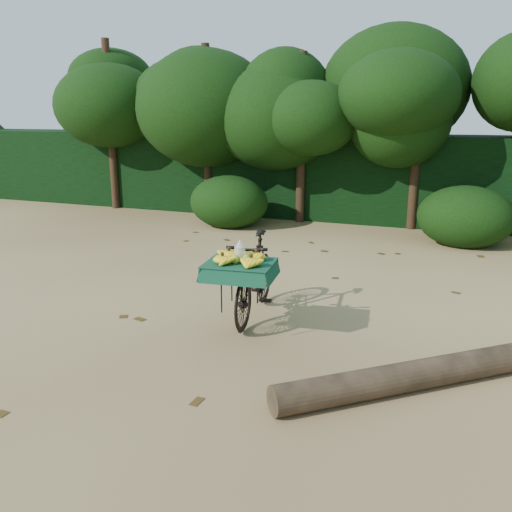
% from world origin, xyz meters
% --- Properties ---
extents(ground, '(80.00, 80.00, 0.00)m').
position_xyz_m(ground, '(0.00, 0.00, 0.00)').
color(ground, tan).
rests_on(ground, ground).
extents(vendor_bicycle, '(0.76, 1.73, 0.96)m').
position_xyz_m(vendor_bicycle, '(-0.65, -0.25, 0.49)').
color(vendor_bicycle, black).
rests_on(vendor_bicycle, ground).
extents(fallen_log, '(2.79, 2.46, 0.25)m').
position_xyz_m(fallen_log, '(1.56, -1.03, 0.13)').
color(fallen_log, brown).
rests_on(fallen_log, ground).
extents(hedge_backdrop, '(26.00, 1.80, 1.80)m').
position_xyz_m(hedge_backdrop, '(0.00, 6.30, 0.90)').
color(hedge_backdrop, black).
rests_on(hedge_backdrop, ground).
extents(tree_row, '(14.50, 2.00, 4.00)m').
position_xyz_m(tree_row, '(-0.65, 5.50, 2.00)').
color(tree_row, black).
rests_on(tree_row, ground).
extents(bush_clumps, '(8.80, 1.70, 0.90)m').
position_xyz_m(bush_clumps, '(0.50, 4.30, 0.45)').
color(bush_clumps, black).
rests_on(bush_clumps, ground).
extents(leaf_litter, '(7.00, 7.30, 0.01)m').
position_xyz_m(leaf_litter, '(0.00, 0.65, 0.01)').
color(leaf_litter, '#442F12').
rests_on(leaf_litter, ground).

